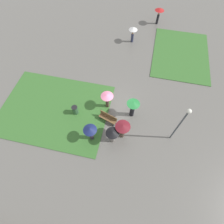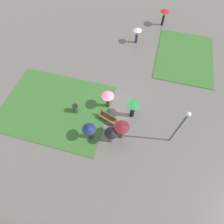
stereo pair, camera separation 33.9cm
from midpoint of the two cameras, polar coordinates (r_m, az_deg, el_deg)
ground_plane at (r=16.03m, az=2.57°, el=0.89°), size 90.00×90.00×0.00m
lawn_patch_near at (r=16.89m, az=-17.33°, el=1.63°), size 9.71×7.36×0.06m
lawn_patch_far at (r=22.18m, az=23.05°, el=16.43°), size 6.10×8.33×0.06m
park_bench at (r=15.04m, az=-0.68°, el=-1.86°), size 1.67×0.91×0.90m
lamp_post at (r=13.03m, az=22.25°, el=-3.83°), size 0.32×0.32×4.43m
trash_bin at (r=15.78m, az=-11.15°, el=1.05°), size 0.52×0.52×0.95m
crowd_person_navy at (r=13.60m, az=-6.72°, el=-5.92°), size 1.07×1.07×1.84m
crowd_person_black at (r=13.50m, az=0.49°, el=-7.30°), size 1.05×1.05×1.75m
crowd_person_pink at (r=15.10m, az=-0.72°, el=4.67°), size 1.09×1.09×1.80m
crowd_person_maroon at (r=13.64m, az=3.88°, el=-5.65°), size 1.18×1.18×1.89m
crowd_person_green at (r=14.65m, az=7.57°, el=1.54°), size 1.09×1.09×1.99m
lone_walker_far_path at (r=25.42m, az=17.21°, el=28.32°), size 1.14×1.14×1.90m
lone_walker_mid_plaza at (r=21.85m, az=8.73°, el=24.46°), size 0.98×0.98×1.83m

